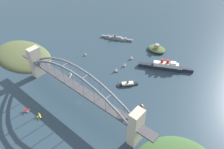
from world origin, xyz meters
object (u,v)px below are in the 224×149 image
object	(u,v)px
small_boat_4	(116,69)
small_boat_6	(131,57)
fort_island_mid_harbor	(157,49)
naval_cruiser	(117,38)
seaplane_second_in_formation	(40,116)
small_boat_0	(95,95)
small_boat_1	(125,64)
small_boat_3	(143,106)
ocean_liner	(165,66)
small_boat_2	(70,73)
seaplane_taxiing_near_bridge	(26,110)
harbor_ferry_steamer	(127,84)
harbor_arch_bridge	(78,88)
small_boat_5	(85,54)

from	to	relation	value
small_boat_4	small_boat_6	distance (m)	51.36
fort_island_mid_harbor	small_boat_4	bearing A→B (deg)	-99.95
small_boat_4	fort_island_mid_harbor	bearing A→B (deg)	80.05
naval_cruiser	seaplane_second_in_formation	distance (m)	258.59
small_boat_0	small_boat_1	size ratio (longest dim) A/B	1.21
fort_island_mid_harbor	small_boat_4	distance (m)	113.32
small_boat_0	small_boat_3	xyz separation A→B (m)	(74.09, 31.88, -0.13)
ocean_liner	naval_cruiser	xyz separation A→B (m)	(-141.67, 26.17, -3.30)
small_boat_2	ocean_liner	bearing A→B (deg)	47.20
ocean_liner	small_boat_3	distance (m)	109.70
seaplane_taxiing_near_bridge	small_boat_0	distance (m)	107.98
fort_island_mid_harbor	small_boat_0	bearing A→B (deg)	-91.60
seaplane_taxiing_near_bridge	small_boat_3	world-z (taller)	seaplane_taxiing_near_bridge
ocean_liner	fort_island_mid_harbor	size ratio (longest dim) A/B	2.40
fort_island_mid_harbor	small_boat_6	distance (m)	64.04
seaplane_taxiing_near_bridge	small_boat_2	distance (m)	101.98
small_boat_2	small_boat_6	size ratio (longest dim) A/B	1.19
fort_island_mid_harbor	seaplane_taxiing_near_bridge	world-z (taller)	fort_island_mid_harbor
naval_cruiser	seaplane_second_in_formation	world-z (taller)	naval_cruiser
small_boat_6	small_boat_3	bearing A→B (deg)	-45.34
small_boat_6	naval_cruiser	bearing A→B (deg)	150.33
small_boat_6	seaplane_taxiing_near_bridge	bearing A→B (deg)	-100.15
harbor_ferry_steamer	small_boat_0	size ratio (longest dim) A/B	2.71
harbor_arch_bridge	seaplane_second_in_formation	size ratio (longest dim) A/B	24.97
ocean_liner	small_boat_5	bearing A→B (deg)	-155.55
harbor_arch_bridge	small_boat_5	size ratio (longest dim) A/B	33.95
seaplane_second_in_formation	small_boat_0	distance (m)	91.65
small_boat_5	small_boat_6	xyz separation A→B (m)	(79.76, 51.64, 0.81)
ocean_liner	small_boat_5	size ratio (longest dim) A/B	11.40
ocean_liner	small_boat_2	xyz separation A→B (m)	(-121.33, -131.02, -1.00)
seaplane_taxiing_near_bridge	small_boat_5	distance (m)	169.69
seaplane_second_in_formation	harbor_arch_bridge	bearing A→B (deg)	68.65
harbor_ferry_steamer	small_boat_2	size ratio (longest dim) A/B	2.73
ocean_liner	seaplane_second_in_formation	xyz separation A→B (m)	(-82.38, -225.52, -4.38)
harbor_arch_bridge	small_boat_3	bearing A→B (deg)	35.94
harbor_ferry_steamer	seaplane_second_in_formation	bearing A→B (deg)	-111.59
seaplane_taxiing_near_bridge	small_boat_1	distance (m)	193.65
naval_cruiser	harbor_ferry_steamer	world-z (taller)	naval_cruiser
small_boat_4	ocean_liner	bearing A→B (deg)	45.31
harbor_arch_bridge	small_boat_3	size ratio (longest dim) A/B	29.24
harbor_ferry_steamer	small_boat_5	bearing A→B (deg)	172.45
small_boat_0	small_boat_3	size ratio (longest dim) A/B	1.25
harbor_ferry_steamer	small_boat_0	xyz separation A→B (m)	(-25.63, -55.70, -1.56)
seaplane_taxiing_near_bridge	naval_cruiser	bearing A→B (deg)	97.66
seaplane_taxiing_near_bridge	small_boat_3	xyz separation A→B (m)	(129.28, 124.68, -1.50)
harbor_ferry_steamer	seaplane_second_in_formation	distance (m)	152.80
fort_island_mid_harbor	small_boat_3	bearing A→B (deg)	-65.58
naval_cruiser	fort_island_mid_harbor	distance (m)	96.80
small_boat_6	fort_island_mid_harbor	bearing A→B (deg)	70.31
ocean_liner	small_boat_6	size ratio (longest dim) A/B	9.42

